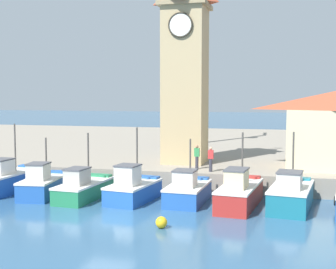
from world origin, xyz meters
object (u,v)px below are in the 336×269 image
fishing_boat_left_inner (43,184)px  fishing_boat_right_inner (239,193)px  mooring_buoy (161,222)px  fishing_boat_left_outer (9,180)px  fishing_boat_center (133,189)px  port_crane_near (178,69)px  dock_worker_near_tower (197,157)px  dock_worker_along_quay (211,159)px  fishing_boat_mid_left (83,188)px  fishing_boat_mid_right (188,191)px  clock_tower (185,63)px  fishing_boat_right_outer (291,195)px

fishing_boat_left_inner → fishing_boat_right_inner: fishing_boat_right_inner is taller
mooring_buoy → fishing_boat_left_outer: bearing=154.6°
fishing_boat_left_inner → fishing_boat_center: fishing_boat_center is taller
port_crane_near → mooring_buoy: (4.88, -23.75, -8.39)m
fishing_boat_right_inner → mooring_buoy: bearing=-121.2°
fishing_boat_left_outer → dock_worker_near_tower: 12.27m
dock_worker_along_quay → fishing_boat_mid_left: bearing=-147.9°
mooring_buoy → dock_worker_near_tower: (-0.28, 9.93, 1.82)m
fishing_boat_mid_right → clock_tower: size_ratio=0.28×
dock_worker_along_quay → fishing_boat_mid_right: bearing=-100.8°
fishing_boat_left_inner → fishing_boat_mid_left: bearing=-1.0°
fishing_boat_left_inner → mooring_buoy: bearing=-28.4°
fishing_boat_mid_left → fishing_boat_mid_right: fishing_boat_mid_left is taller
fishing_boat_center → fishing_boat_right_inner: 6.17m
dock_worker_along_quay → clock_tower: bearing=124.9°
fishing_boat_center → dock_worker_near_tower: (2.82, 4.99, 1.35)m
fishing_boat_center → dock_worker_along_quay: bearing=46.8°
port_crane_near → dock_worker_near_tower: (4.60, -13.82, -6.58)m
fishing_boat_right_outer → mooring_buoy: (-5.84, -5.32, -0.51)m
clock_tower → fishing_boat_left_outer: bearing=-144.2°
fishing_boat_mid_left → fishing_boat_left_inner: bearing=179.0°
port_crane_near → dock_worker_near_tower: port_crane_near is taller
fishing_boat_left_inner → fishing_boat_right_inner: 11.91m
fishing_boat_left_outer → fishing_boat_right_inner: (14.72, -0.44, 0.00)m
dock_worker_along_quay → dock_worker_near_tower: bearing=141.8°
dock_worker_near_tower → fishing_boat_center: bearing=-119.4°
fishing_boat_left_inner → fishing_boat_mid_left: fishing_boat_mid_left is taller
fishing_boat_center → dock_worker_along_quay: 5.85m
fishing_boat_right_outer → mooring_buoy: size_ratio=8.90×
fishing_boat_left_inner → fishing_boat_right_inner: (11.91, 0.30, 0.04)m
fishing_boat_left_inner → fishing_boat_mid_left: size_ratio=0.93×
clock_tower → mooring_buoy: clock_tower is taller
mooring_buoy → fishing_boat_center: bearing=122.1°
fishing_boat_right_inner → fishing_boat_right_outer: fishing_boat_right_outer is taller
fishing_boat_left_inner → fishing_boat_center: 5.74m
fishing_boat_mid_left → fishing_boat_mid_right: size_ratio=1.13×
fishing_boat_right_outer → fishing_boat_mid_left: bearing=-177.2°
mooring_buoy → dock_worker_near_tower: 10.10m
fishing_boat_left_inner → fishing_boat_mid_left: (2.70, -0.05, -0.07)m
fishing_boat_center → dock_worker_near_tower: bearing=60.6°
fishing_boat_right_outer → dock_worker_along_quay: bearing=143.2°
clock_tower → fishing_boat_center: bearing=-100.1°
fishing_boat_center → fishing_boat_mid_right: bearing=7.7°
port_crane_near → dock_worker_along_quay: port_crane_near is taller
fishing_boat_right_inner → dock_worker_near_tower: bearing=124.7°
port_crane_near → fishing_boat_mid_right: bearing=-74.9°
fishing_boat_left_outer → port_crane_near: bearing=69.6°
fishing_boat_mid_right → dock_worker_along_quay: 4.03m
fishing_boat_center → port_crane_near: (-1.79, 18.81, 7.93)m
fishing_boat_left_inner → fishing_boat_center: (5.74, 0.16, -0.01)m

